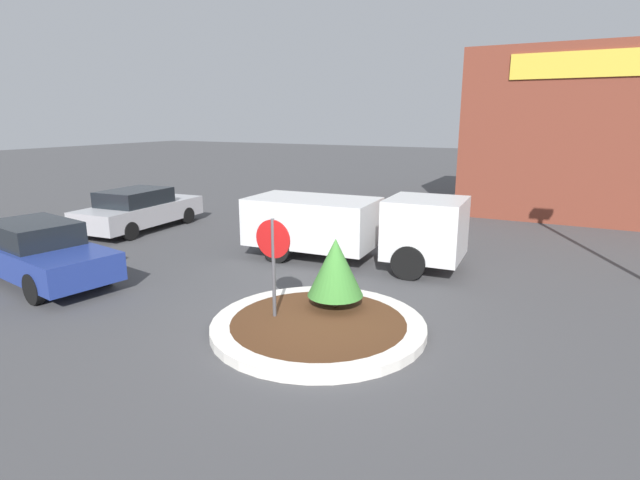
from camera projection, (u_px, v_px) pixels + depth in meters
name	position (u px, v px, depth m)	size (l,w,h in m)	color
ground_plane	(318.00, 330.00, 9.51)	(120.00, 120.00, 0.00)	#474749
traffic_island	(318.00, 326.00, 9.48)	(4.07, 4.07, 0.18)	silver
stop_sign	(273.00, 252.00, 9.42)	(0.74, 0.07, 2.11)	#4C4C51
island_shrub	(335.00, 267.00, 10.01)	(1.13, 1.13, 1.43)	brown
utility_truck	(352.00, 224.00, 13.80)	(6.11, 2.34, 1.92)	silver
storefront_building	(622.00, 135.00, 19.83)	(11.52, 6.07, 6.56)	brown
parked_sedan_silver	(139.00, 209.00, 17.91)	(2.21, 4.89, 1.47)	#B7B7BC
parked_sedan_blue	(39.00, 252.00, 12.14)	(4.81, 2.53, 1.49)	navy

